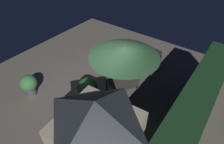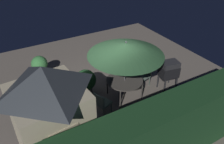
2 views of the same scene
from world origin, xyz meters
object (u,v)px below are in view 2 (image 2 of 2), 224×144
garden_shed (51,116)px  chair_near_shed (101,102)px  chair_far_side (144,74)px  potted_plant_by_grill (40,65)px  patio_umbrella (126,49)px  patio_table (125,81)px  bbq_grill (169,70)px  potted_plant_by_shed (86,81)px

garden_shed → chair_near_shed: 2.26m
chair_far_side → potted_plant_by_grill: 4.44m
chair_near_shed → garden_shed: bearing=24.5°
garden_shed → potted_plant_by_grill: 4.43m
patio_umbrella → potted_plant_by_grill: 4.09m
chair_far_side → potted_plant_by_grill: potted_plant_by_grill is taller
chair_near_shed → potted_plant_by_grill: bearing=-71.1°
garden_shed → patio_table: (-3.07, -1.29, -0.80)m
patio_umbrella → bbq_grill: (-1.80, 0.39, -1.19)m
garden_shed → potted_plant_by_shed: (-1.87, -2.16, -0.91)m
chair_near_shed → potted_plant_by_shed: (-0.02, -1.31, 0.07)m
patio_table → potted_plant_by_grill: potted_plant_by_grill is taller
patio_umbrella → potted_plant_by_shed: 2.06m
garden_shed → chair_far_side: (-4.18, -1.54, -0.99)m
patio_table → bbq_grill: size_ratio=1.13×
bbq_grill → chair_near_shed: size_ratio=1.33×
patio_umbrella → chair_near_shed: bearing=20.3°
garden_shed → potted_plant_by_shed: 3.00m
patio_table → bbq_grill: 1.84m
chair_far_side → potted_plant_by_shed: 2.39m
patio_table → chair_near_shed: bearing=20.3°
chair_near_shed → potted_plant_by_shed: size_ratio=0.86×
chair_near_shed → chair_far_side: size_ratio=1.00×
garden_shed → potted_plant_by_grill: (-0.68, -4.27, -0.94)m
patio_table → potted_plant_by_shed: 1.48m
garden_shed → potted_plant_by_grill: size_ratio=3.06×
garden_shed → patio_umbrella: 3.37m
potted_plant_by_grill → bbq_grill: bearing=141.2°
bbq_grill → chair_far_side: (0.68, -0.63, -0.33)m
patio_umbrella → potted_plant_by_shed: size_ratio=2.54×
patio_umbrella → potted_plant_by_shed: patio_umbrella is taller
garden_shed → bbq_grill: garden_shed is taller
patio_table → potted_plant_by_shed: potted_plant_by_shed is taller
garden_shed → patio_table: garden_shed is taller
bbq_grill → potted_plant_by_shed: (2.99, -1.25, -0.26)m
garden_shed → patio_umbrella: garden_shed is taller
potted_plant_by_grill → patio_umbrella: bearing=128.7°
chair_far_side → patio_umbrella: bearing=12.6°
patio_umbrella → potted_plant_by_grill: patio_umbrella is taller
garden_shed → chair_near_shed: bearing=-155.5°
garden_shed → patio_umbrella: (-3.07, -1.29, 0.53)m
chair_near_shed → potted_plant_by_shed: potted_plant_by_shed is taller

